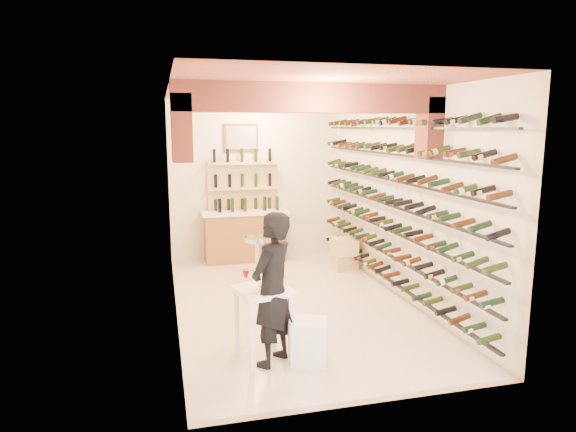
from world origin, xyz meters
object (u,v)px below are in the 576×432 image
object	(u,v)px
person	(272,289)
tasting_table	(263,301)
white_stool	(310,341)
crate_lower	(344,262)
wine_rack	(388,199)
chrome_barstool	(258,258)
back_counter	(245,235)

from	to	relation	value
person	tasting_table	bearing A→B (deg)	-105.98
tasting_table	white_stool	size ratio (longest dim) A/B	2.10
tasting_table	white_stool	xyz separation A→B (m)	(0.50, -0.21, -0.45)
crate_lower	wine_rack	bearing A→B (deg)	-85.15
person	wine_rack	bearing A→B (deg)	175.52
person	chrome_barstool	xyz separation A→B (m)	(0.36, 2.79, -0.38)
chrome_barstool	tasting_table	bearing A→B (deg)	-99.34
person	white_stool	bearing A→B (deg)	125.99
tasting_table	chrome_barstool	xyz separation A→B (m)	(0.44, 2.65, -0.20)
chrome_barstool	crate_lower	distance (m)	1.93
white_stool	back_counter	bearing A→B (deg)	89.79
person	chrome_barstool	distance (m)	2.84
white_stool	crate_lower	size ratio (longest dim) A/B	1.04
chrome_barstool	wine_rack	bearing A→B (deg)	-24.76
tasting_table	person	distance (m)	0.24
crate_lower	person	bearing A→B (deg)	-121.75
wine_rack	back_counter	size ratio (longest dim) A/B	3.35
white_stool	crate_lower	world-z (taller)	white_stool
back_counter	crate_lower	world-z (taller)	back_counter
wine_rack	back_counter	xyz separation A→B (m)	(-1.83, 2.65, -1.02)
tasting_table	back_counter	bearing A→B (deg)	71.00
back_counter	crate_lower	size ratio (longest dim) A/B	3.59
white_stool	chrome_barstool	bearing A→B (deg)	91.27
wine_rack	person	bearing A→B (deg)	-139.90
back_counter	person	size ratio (longest dim) A/B	0.97
wine_rack	tasting_table	xyz separation A→B (m)	(-2.35, -1.76, -0.85)
tasting_table	crate_lower	bearing A→B (deg)	43.85
back_counter	chrome_barstool	bearing A→B (deg)	-92.59
tasting_table	crate_lower	xyz separation A→B (m)	(2.21, 3.31, -0.56)
tasting_table	person	world-z (taller)	person
white_stool	chrome_barstool	size ratio (longest dim) A/B	0.57
back_counter	crate_lower	bearing A→B (deg)	-33.02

